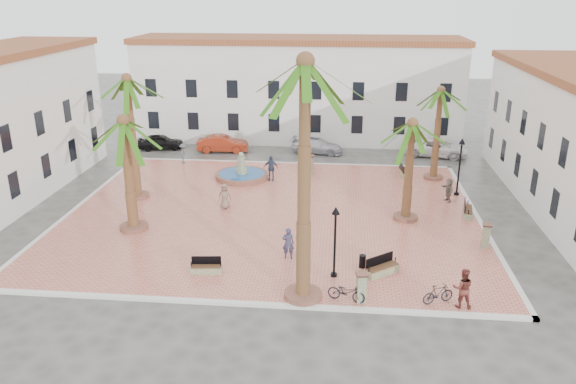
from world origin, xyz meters
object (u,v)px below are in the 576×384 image
at_px(car_silver, 317,146).
at_px(bench_se, 382,269).
at_px(palm_ne, 440,101).
at_px(lamppost_s, 335,230).
at_px(pedestrian_fountain_a, 225,196).
at_px(bicycle_b, 438,294).
at_px(bench_e, 467,211).
at_px(cyclist_b, 463,288).
at_px(palm_s, 305,88).
at_px(car_white, 437,148).
at_px(pedestrian_fountain_b, 271,168).
at_px(palm_nw, 128,92).
at_px(pedestrian_east, 448,190).
at_px(fountain, 242,175).
at_px(lamppost_e, 460,157).
at_px(litter_bin, 362,261).
at_px(bollard_e, 486,235).
at_px(cyclist_a, 288,243).
at_px(bollard_n, 310,164).
at_px(bicycle_a, 346,292).
at_px(palm_e, 412,136).
at_px(car_black, 161,142).
at_px(car_red, 223,144).
at_px(bench_ne, 403,172).
at_px(palm_sw, 125,135).
at_px(bollard_se, 361,287).
at_px(bench_s, 206,269).

bearing_deg(car_silver, bench_se, -159.54).
height_order(palm_ne, lamppost_s, palm_ne).
bearing_deg(bench_se, pedestrian_fountain_a, 101.36).
bearing_deg(bicycle_b, bench_e, -41.22).
distance_m(cyclist_b, bicycle_b, 1.14).
xyz_separation_m(palm_s, car_white, (9.81, 24.99, -9.19)).
bearing_deg(pedestrian_fountain_b, palm_nw, -153.54).
height_order(pedestrian_fountain_b, pedestrian_east, pedestrian_fountain_b).
relative_size(fountain, bicycle_b, 2.55).
relative_size(lamppost_e, litter_bin, 6.03).
height_order(fountain, car_white, fountain).
xyz_separation_m(bench_se, bollard_e, (5.91, 3.70, 0.46)).
relative_size(cyclist_b, pedestrian_fountain_a, 1.13).
bearing_deg(pedestrian_east, cyclist_a, -61.82).
bearing_deg(pedestrian_fountain_a, pedestrian_fountain_b, 61.49).
relative_size(bench_e, bollard_n, 1.23).
relative_size(fountain, bicycle_a, 2.24).
height_order(litter_bin, pedestrian_east, pedestrian_east).
height_order(palm_e, palm_ne, palm_ne).
relative_size(bollard_e, car_black, 0.35).
height_order(fountain, bollard_n, fountain).
relative_size(bench_e, cyclist_a, 1.06).
height_order(palm_ne, car_red, palm_ne).
bearing_deg(palm_nw, cyclist_b, -32.33).
relative_size(bench_ne, pedestrian_east, 1.11).
relative_size(palm_ne, litter_bin, 10.36).
distance_m(palm_nw, palm_sw, 5.73).
bearing_deg(palm_e, bicycle_a, -109.98).
xyz_separation_m(bollard_e, cyclist_a, (-10.78, -2.34, 0.14)).
bearing_deg(pedestrian_east, palm_s, -48.86).
bearing_deg(cyclist_b, palm_e, -78.54).
relative_size(bollard_se, pedestrian_fountain_a, 0.87).
bearing_deg(bollard_n, bollard_e, -49.27).
distance_m(bollard_e, bicycle_b, 7.15).
relative_size(palm_nw, pedestrian_east, 5.25).
distance_m(palm_nw, bollard_e, 23.71).
distance_m(bollard_se, car_silver, 25.26).
distance_m(pedestrian_fountain_b, pedestrian_east, 12.89).
height_order(bench_se, car_silver, car_silver).
bearing_deg(car_black, bench_se, -151.52).
bearing_deg(palm_e, lamppost_s, -118.79).
height_order(car_black, car_red, car_red).
bearing_deg(palm_sw, palm_e, 10.79).
xyz_separation_m(palm_e, bollard_n, (-6.46, 8.39, -4.55)).
xyz_separation_m(palm_nw, palm_e, (18.02, -2.16, -1.94)).
bearing_deg(bench_s, palm_e, 30.89).
xyz_separation_m(bench_ne, cyclist_a, (-7.50, -14.86, 0.61)).
xyz_separation_m(palm_e, lamppost_s, (-4.31, -7.85, -2.80)).
xyz_separation_m(palm_nw, palm_ne, (20.90, 6.08, -1.34)).
height_order(lamppost_e, cyclist_b, lamppost_e).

